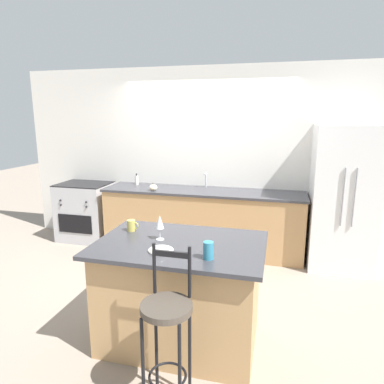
% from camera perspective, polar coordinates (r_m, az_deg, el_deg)
% --- Properties ---
extents(ground_plane, '(18.00, 18.00, 0.00)m').
position_cam_1_polar(ground_plane, '(4.91, 0.69, -11.21)').
color(ground_plane, gray).
extents(wall_back, '(6.00, 0.07, 2.70)m').
position_cam_1_polar(wall_back, '(5.25, 2.63, 5.64)').
color(wall_back, silver).
rests_on(wall_back, ground_plane).
extents(back_counter, '(2.93, 0.71, 0.93)m').
position_cam_1_polar(back_counter, '(5.11, 1.75, -4.70)').
color(back_counter, tan).
rests_on(back_counter, ground_plane).
extents(sink_faucet, '(0.02, 0.13, 0.22)m').
position_cam_1_polar(sink_faucet, '(5.16, 2.29, 2.31)').
color(sink_faucet, '#ADAFB5').
rests_on(sink_faucet, back_counter).
extents(kitchen_island, '(1.43, 0.97, 0.93)m').
position_cam_1_polar(kitchen_island, '(3.13, -1.93, -16.34)').
color(kitchen_island, tan).
rests_on(kitchen_island, ground_plane).
extents(refrigerator, '(0.79, 0.80, 1.88)m').
position_cam_1_polar(refrigerator, '(4.88, 23.77, -0.85)').
color(refrigerator, white).
rests_on(refrigerator, ground_plane).
extents(oven_range, '(0.80, 0.65, 0.93)m').
position_cam_1_polar(oven_range, '(5.84, -17.30, -3.09)').
color(oven_range, '#B7B7BC').
rests_on(oven_range, ground_plane).
extents(bar_stool_near, '(0.35, 0.35, 1.14)m').
position_cam_1_polar(bar_stool_near, '(2.44, -4.18, -21.17)').
color(bar_stool_near, black).
rests_on(bar_stool_near, ground_plane).
extents(dinner_plate, '(0.20, 0.20, 0.02)m').
position_cam_1_polar(dinner_plate, '(2.76, -5.21, -9.62)').
color(dinner_plate, beige).
rests_on(dinner_plate, kitchen_island).
extents(wine_glass, '(0.07, 0.07, 0.22)m').
position_cam_1_polar(wine_glass, '(2.96, -5.40, -5.07)').
color(wine_glass, white).
rests_on(wine_glass, kitchen_island).
extents(coffee_mug, '(0.11, 0.08, 0.10)m').
position_cam_1_polar(coffee_mug, '(3.25, -10.06, -5.52)').
color(coffee_mug, '#C1B251').
rests_on(coffee_mug, kitchen_island).
extents(tumbler_cup, '(0.08, 0.08, 0.13)m').
position_cam_1_polar(tumbler_cup, '(2.59, 2.74, -9.70)').
color(tumbler_cup, teal).
rests_on(tumbler_cup, kitchen_island).
extents(pumpkin_decoration, '(0.12, 0.12, 0.11)m').
position_cam_1_polar(pumpkin_decoration, '(4.97, -6.49, 0.75)').
color(pumpkin_decoration, beige).
rests_on(pumpkin_decoration, back_counter).
extents(soap_bottle, '(0.05, 0.05, 0.18)m').
position_cam_1_polar(soap_bottle, '(5.43, -9.21, 1.99)').
color(soap_bottle, silver).
rests_on(soap_bottle, back_counter).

